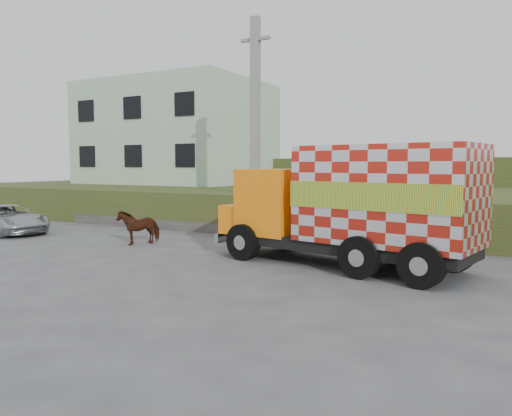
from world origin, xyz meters
The scene contains 10 objects.
ground centered at (0.00, 0.00, 0.00)m, with size 120.00×120.00×0.00m, color #474749.
embankment centered at (0.00, 10.00, 0.75)m, with size 40.00×12.00×1.50m, color #274617.
embankment_far centered at (0.00, 22.00, 1.50)m, with size 40.00×12.00×3.00m, color #274617.
retaining_strip centered at (-2.00, 4.20, 0.20)m, with size 16.00×0.50×0.40m, color #595651.
building centered at (-11.00, 13.00, 4.50)m, with size 10.00×8.00×6.00m, color #A4BEA2.
utility_pole centered at (-1.00, 4.60, 4.08)m, with size 1.20×0.30×8.00m.
cargo_truck centered at (4.09, 0.51, 1.59)m, with size 7.23×3.50×3.10m.
cow centered at (-3.33, 0.80, 0.57)m, with size 0.61×1.34×1.13m, color black.
suv centered at (-9.50, 0.30, 0.55)m, with size 1.82×3.95×1.10m, color #B2B8BC.
pedestrian centered at (1.43, 4.80, 2.31)m, with size 0.59×0.39×1.62m, color #312E2C.
Camera 1 is at (7.98, -11.78, 2.64)m, focal length 35.00 mm.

